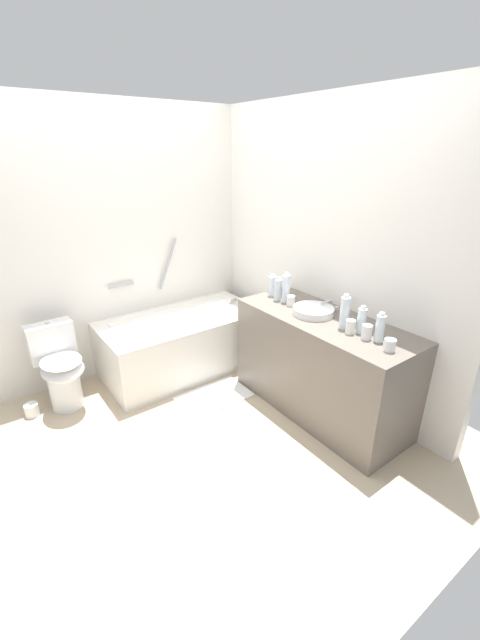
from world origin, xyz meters
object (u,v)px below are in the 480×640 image
water_bottle_3 (361,320)px  water_bottle_2 (345,313)px  water_bottle_1 (278,290)px  drinking_glass_3 (291,301)px  sink_faucet (330,305)px  water_bottle_0 (272,286)px  bathtub (183,341)px  water_bottle_5 (286,288)px  sink_basin (313,311)px  toilet (60,368)px  bath_mat (214,397)px  drinking_glass_2 (367,332)px  water_bottle_4 (380,328)px  drinking_glass_1 (350,327)px  toilet_paper_roll (32,410)px  drinking_glass_0 (390,345)px

water_bottle_3 → water_bottle_2: bearing=107.3°
water_bottle_1 → drinking_glass_3: size_ratio=2.43×
sink_faucet → water_bottle_2: bearing=-123.0°
water_bottle_3 → water_bottle_0: bearing=90.2°
sink_faucet → water_bottle_3: 0.46m
bathtub → water_bottle_5: size_ratio=5.97×
sink_faucet → sink_basin: bearing=180.0°
toilet → bath_mat: size_ratio=1.17×
sink_basin → drinking_glass_2: 0.52m
bathtub → water_bottle_0: (0.57, -0.63, 0.62)m
water_bottle_0 → drinking_glass_2: size_ratio=1.91×
drinking_glass_3 → water_bottle_0: bearing=83.2°
water_bottle_0 → drinking_glass_3: 0.28m
toilet → water_bottle_5: bearing=60.9°
water_bottle_3 → water_bottle_4: 0.16m
sink_faucet → water_bottle_2: water_bottle_2 is taller
toilet → bath_mat: 1.30m
sink_basin → drinking_glass_3: size_ratio=3.74×
water_bottle_2 → water_bottle_5: bearing=87.7°
drinking_glass_1 → bath_mat: (-0.55, 0.93, -0.87)m
water_bottle_2 → toilet_paper_roll: bearing=141.9°
water_bottle_0 → water_bottle_3: (0.00, -0.94, 0.00)m
water_bottle_5 → toilet: bearing=152.8°
sink_faucet → water_bottle_0: water_bottle_0 is taller
toilet_paper_roll → bathtub: bearing=-2.0°
toilet → water_bottle_5: 1.97m
water_bottle_3 → drinking_glass_0: size_ratio=2.46×
bathtub → sink_faucet: bathtub is taller
sink_faucet → water_bottle_0: (-0.17, 0.51, 0.05)m
sink_basin → toilet: bearing=144.4°
drinking_glass_0 → bathtub: bearing=105.1°
bathtub → sink_faucet: bearing=-57.3°
toilet → drinking_glass_3: size_ratio=8.47×
toilet → drinking_glass_0: 2.55m
water_bottle_1 → drinking_glass_0: (-0.04, -1.11, -0.05)m
bathtub → drinking_glass_1: bearing=-71.8°
sink_faucet → water_bottle_4: water_bottle_4 is taller
sink_faucet → bathtub: bearing=122.7°
water_bottle_2 → water_bottle_3: size_ratio=1.28×
water_bottle_5 → drinking_glass_1: size_ratio=2.53×
water_bottle_4 → drinking_glass_2: size_ratio=2.01×
bathtub → water_bottle_5: bearing=-55.5°
sink_basin → sink_faucet: size_ratio=2.08×
sink_faucet → drinking_glass_1: bearing=-120.3°
drinking_glass_2 → drinking_glass_0: bearing=-96.7°
drinking_glass_3 → sink_basin: bearing=-86.5°
sink_faucet → water_bottle_0: size_ratio=0.78×
drinking_glass_3 → toilet: bearing=150.1°
water_bottle_1 → bath_mat: size_ratio=0.33×
sink_faucet → water_bottle_1: (-0.20, 0.40, 0.06)m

